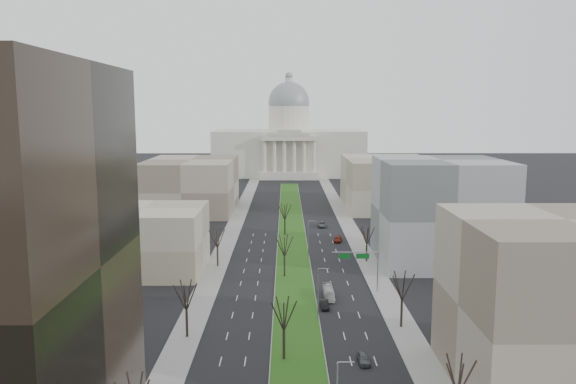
{
  "coord_description": "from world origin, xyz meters",
  "views": [
    {
      "loc": [
        -1.72,
        -35.68,
        35.44
      ],
      "look_at": [
        -1.15,
        106.0,
        14.47
      ],
      "focal_mm": 35.0,
      "sensor_mm": 36.0,
      "label": 1
    }
  ],
  "objects_px": {
    "box_van": "(328,292)",
    "car_grey_near": "(363,358)",
    "car_grey_far": "(322,224)",
    "car_black": "(324,304)",
    "car_red": "(338,239)"
  },
  "relations": [
    {
      "from": "car_red",
      "to": "box_van",
      "type": "height_order",
      "value": "box_van"
    },
    {
      "from": "box_van",
      "to": "car_grey_near",
      "type": "bearing_deg",
      "value": -84.4
    },
    {
      "from": "car_grey_far",
      "to": "box_van",
      "type": "bearing_deg",
      "value": -89.27
    },
    {
      "from": "car_black",
      "to": "car_red",
      "type": "height_order",
      "value": "car_red"
    },
    {
      "from": "car_grey_near",
      "to": "car_grey_far",
      "type": "relative_size",
      "value": 0.71
    },
    {
      "from": "box_van",
      "to": "car_grey_far",
      "type": "bearing_deg",
      "value": 87.07
    },
    {
      "from": "car_grey_near",
      "to": "car_black",
      "type": "relative_size",
      "value": 0.95
    },
    {
      "from": "car_red",
      "to": "car_grey_near",
      "type": "bearing_deg",
      "value": -82.6
    },
    {
      "from": "car_black",
      "to": "car_grey_far",
      "type": "relative_size",
      "value": 0.75
    },
    {
      "from": "car_red",
      "to": "box_van",
      "type": "bearing_deg",
      "value": -87.66
    },
    {
      "from": "car_grey_near",
      "to": "car_red",
      "type": "height_order",
      "value": "car_red"
    },
    {
      "from": "car_grey_near",
      "to": "car_red",
      "type": "distance_m",
      "value": 73.01
    },
    {
      "from": "car_red",
      "to": "box_van",
      "type": "relative_size",
      "value": 0.65
    },
    {
      "from": "car_red",
      "to": "car_grey_far",
      "type": "height_order",
      "value": "car_grey_far"
    },
    {
      "from": "car_grey_far",
      "to": "car_black",
      "type": "bearing_deg",
      "value": -90.0
    }
  ]
}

